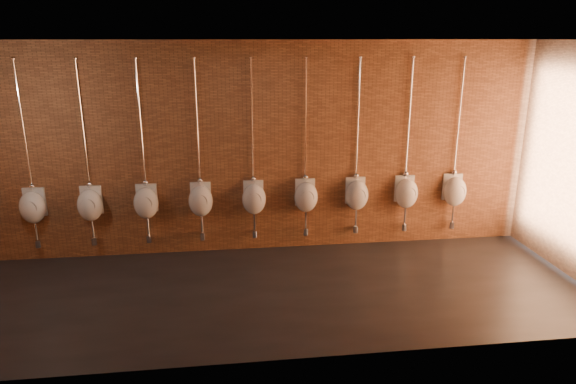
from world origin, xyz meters
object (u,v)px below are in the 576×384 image
at_px(urinal_2, 146,202).
at_px(urinal_5, 306,196).
at_px(urinal_1, 90,204).
at_px(urinal_8, 455,190).
at_px(urinal_4, 254,198).
at_px(urinal_3, 201,200).
at_px(urinal_0, 33,206).
at_px(urinal_6, 357,194).
at_px(urinal_7, 406,192).

relative_size(urinal_2, urinal_5, 1.00).
relative_size(urinal_1, urinal_8, 1.00).
bearing_deg(urinal_4, urinal_3, 180.00).
relative_size(urinal_0, urinal_8, 1.00).
relative_size(urinal_0, urinal_5, 1.00).
xyz_separation_m(urinal_2, urinal_3, (0.80, 0.00, 0.00)).
height_order(urinal_1, urinal_3, same).
bearing_deg(urinal_8, urinal_1, 180.00).
height_order(urinal_6, urinal_7, same).
height_order(urinal_6, urinal_8, same).
xyz_separation_m(urinal_0, urinal_7, (5.62, 0.00, 0.00)).
relative_size(urinal_0, urinal_4, 1.00).
bearing_deg(urinal_2, urinal_4, 0.00).
xyz_separation_m(urinal_4, urinal_5, (0.80, 0.00, 0.00)).
height_order(urinal_2, urinal_8, same).
height_order(urinal_3, urinal_4, same).
bearing_deg(urinal_0, urinal_3, 0.00).
bearing_deg(urinal_3, urinal_7, 0.00).
height_order(urinal_3, urinal_6, same).
bearing_deg(urinal_6, urinal_3, 180.00).
bearing_deg(urinal_3, urinal_4, 0.00).
bearing_deg(urinal_7, urinal_2, 180.00).
height_order(urinal_1, urinal_4, same).
height_order(urinal_1, urinal_8, same).
distance_m(urinal_5, urinal_6, 0.80).
relative_size(urinal_3, urinal_6, 1.00).
distance_m(urinal_2, urinal_8, 4.82).
height_order(urinal_1, urinal_7, same).
relative_size(urinal_2, urinal_8, 1.00).
bearing_deg(urinal_8, urinal_2, 180.00).
height_order(urinal_3, urinal_8, same).
distance_m(urinal_0, urinal_8, 6.43).
distance_m(urinal_1, urinal_7, 4.82).
relative_size(urinal_3, urinal_5, 1.00).
bearing_deg(urinal_1, urinal_2, 0.00).
bearing_deg(urinal_2, urinal_8, 0.00).
height_order(urinal_1, urinal_6, same).
relative_size(urinal_7, urinal_8, 1.00).
distance_m(urinal_1, urinal_5, 3.21).
height_order(urinal_3, urinal_7, same).
relative_size(urinal_4, urinal_7, 1.00).
bearing_deg(urinal_8, urinal_6, 180.00).
height_order(urinal_2, urinal_3, same).
xyz_separation_m(urinal_0, urinal_3, (2.41, 0.00, 0.00)).
bearing_deg(urinal_1, urinal_0, 180.00).
height_order(urinal_0, urinal_8, same).
height_order(urinal_5, urinal_7, same).
bearing_deg(urinal_0, urinal_2, 0.00).
xyz_separation_m(urinal_2, urinal_5, (2.41, 0.00, 0.00)).
distance_m(urinal_0, urinal_1, 0.80).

